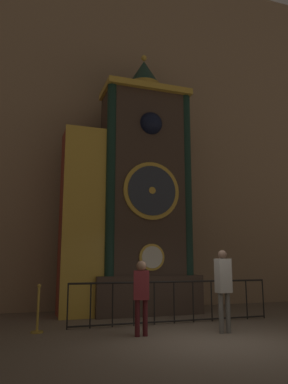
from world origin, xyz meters
The scene contains 7 objects.
ground_plane centered at (0.00, 0.00, 0.00)m, with size 28.00×28.00×0.00m, color brown.
cathedral_back_wall centered at (-0.09, 5.85, 6.74)m, with size 24.00×0.32×13.50m.
clock_tower centered at (-0.51, 4.36, 3.61)m, with size 4.34×1.82×8.72m.
railing_fence centered at (0.04, 2.32, 0.60)m, with size 5.57×0.05×1.08m.
visitor_near centered at (-1.31, 0.99, 0.97)m, with size 0.39×0.31×1.61m.
visitor_far centered at (0.60, 0.73, 1.11)m, with size 0.36×0.25×1.85m.
stanchion_post centered at (-3.42, 2.14, 0.35)m, with size 0.28×0.28×1.08m.
Camera 1 is at (-3.99, -7.04, 1.61)m, focal length 35.00 mm.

